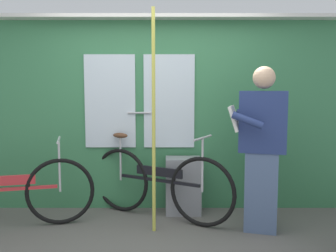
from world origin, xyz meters
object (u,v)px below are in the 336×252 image
Objects in this scene: bicycle_leaning_behind at (157,184)px; bicycle_near_door at (2,193)px; passenger_reading_newspaper at (260,146)px; trash_bin_by_wall at (182,185)px; handrail_pole at (152,122)px.

bicycle_near_door is at bearing -140.07° from bicycle_leaning_behind.
passenger_reading_newspaper is 2.55× the size of trash_bin_by_wall.
passenger_reading_newspaper is (2.64, -0.06, 0.50)m from bicycle_near_door.
bicycle_near_door reaches higher than trash_bin_by_wall.
bicycle_near_door is 2.70× the size of trash_bin_by_wall.
handrail_pole reaches higher than trash_bin_by_wall.
bicycle_leaning_behind is (1.59, 0.32, 0.01)m from bicycle_near_door.
trash_bin_by_wall is at bearing 59.24° from handrail_pole.
bicycle_leaning_behind is at bearing -4.38° from passenger_reading_newspaper.
bicycle_near_door is 1.06× the size of passenger_reading_newspaper.
passenger_reading_newspaper is at bearing -15.06° from bicycle_near_door.
trash_bin_by_wall is at bearing 59.79° from bicycle_leaning_behind.
handrail_pole is at bearing -15.61° from bicycle_near_door.
bicycle_leaning_behind reaches higher than trash_bin_by_wall.
bicycle_leaning_behind is 0.95× the size of passenger_reading_newspaper.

